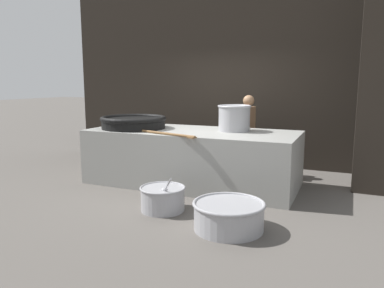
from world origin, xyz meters
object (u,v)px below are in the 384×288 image
Objects in this scene: giant_wok_near at (133,122)px; stock_pot at (234,117)px; cook at (247,132)px; prep_bowl_vegetables at (163,197)px; prep_bowl_meat at (229,214)px.

stock_pot reaches higher than giant_wok_near.
prep_bowl_vegetables is at bearing 81.22° from cook.
cook is (0.03, 0.78, -0.35)m from stock_pot.
cook is at bearing 77.70° from prep_bowl_vegetables.
giant_wok_near is 2.07× the size of stock_pot.
prep_bowl_meat is at bearing -74.45° from stock_pot.
prep_bowl_vegetables is (-0.50, -1.68, -0.99)m from stock_pot.
prep_bowl_vegetables is 1.09m from prep_bowl_meat.
cook is 2.60m from prep_bowl_vegetables.
prep_bowl_meat is (2.33, -1.61, -0.87)m from giant_wok_near.
stock_pot is 0.80× the size of prep_bowl_vegetables.
prep_bowl_meat is at bearing -34.68° from giant_wok_near.
stock_pot is 0.64× the size of prep_bowl_meat.
giant_wok_near is 0.77× the size of cook.
cook reaches higher than prep_bowl_meat.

